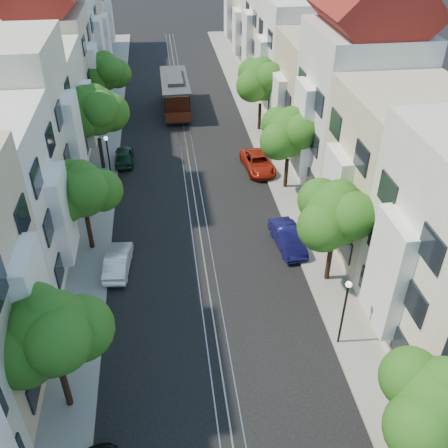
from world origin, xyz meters
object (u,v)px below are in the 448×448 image
object	(u,v)px
tree_e_b	(337,215)
parked_car_e_far	(258,163)
lamp_west	(108,154)
tree_e_d	(262,80)
lamp_east	(345,304)
tree_e_a	(440,405)
parked_car_e_mid	(288,238)
parked_car_w_far	(124,156)
tree_w_b	(83,191)
parked_car_w_mid	(118,261)
tree_e_c	(290,134)
tree_w_d	(105,72)
cable_car	(175,92)
tree_w_c	(96,112)
tree_w_a	(52,335)

from	to	relation	value
tree_e_b	parked_car_e_far	bearing A→B (deg)	96.68
lamp_west	tree_e_d	bearing A→B (deg)	33.50
lamp_east	tree_e_b	bearing A→B (deg)	79.07
tree_e_a	parked_car_e_mid	distance (m)	16.08
tree_e_b	tree_e_d	world-z (taller)	tree_e_d
tree_e_a	parked_car_w_far	bearing A→B (deg)	113.81
tree_e_d	parked_car_e_mid	world-z (taller)	tree_e_d
tree_w_b	parked_car_e_far	xyz separation A→B (m)	(12.74, 9.18, -3.74)
tree_e_d	tree_w_b	xyz separation A→B (m)	(-14.40, -17.00, -0.47)
lamp_east	parked_car_w_mid	size ratio (longest dim) A/B	1.05
lamp_west	tree_e_b	bearing A→B (deg)	-43.85
tree_e_c	parked_car_e_far	distance (m)	5.33
tree_w_d	cable_car	distance (m)	7.21
parked_car_e_mid	parked_car_w_mid	world-z (taller)	parked_car_e_mid
tree_w_c	lamp_west	size ratio (longest dim) A/B	1.71
lamp_east	parked_car_e_far	size ratio (longest dim) A/B	0.88
tree_w_b	parked_car_e_far	distance (m)	16.14
parked_car_w_far	tree_w_b	bearing A→B (deg)	81.55
tree_e_a	tree_w_d	world-z (taller)	tree_w_d
parked_car_e_far	tree_e_d	bearing A→B (deg)	73.04
parked_car_w_far	parked_car_e_far	bearing A→B (deg)	165.72
tree_e_b	parked_car_e_mid	distance (m)	5.64
tree_e_b	tree_e_d	size ratio (longest dim) A/B	0.98
lamp_east	parked_car_e_far	xyz separation A→B (m)	(-0.70, 19.15, -2.19)
tree_w_a	parked_car_w_far	size ratio (longest dim) A/B	1.77
lamp_east	parked_car_e_far	world-z (taller)	lamp_east
tree_w_d	parked_car_w_mid	distance (m)	24.78
tree_e_b	tree_w_d	distance (m)	30.60
tree_e_a	lamp_east	xyz separation A→B (m)	(-0.96, 7.02, -1.55)
parked_car_w_mid	parked_car_w_far	world-z (taller)	parked_car_w_mid
tree_w_c	lamp_east	size ratio (longest dim) A/B	1.71
tree_w_c	tree_w_d	world-z (taller)	tree_w_c
lamp_east	parked_car_e_mid	distance (m)	8.83
tree_e_c	tree_w_a	xyz separation A→B (m)	(-14.40, -18.00, 0.13)
tree_w_d	cable_car	bearing A→B (deg)	8.69
tree_e_b	parked_car_w_mid	world-z (taller)	tree_e_b
tree_e_d	tree_w_d	distance (m)	15.25
parked_car_e_mid	tree_w_c	bearing A→B (deg)	129.95
tree_e_a	tree_e_c	world-z (taller)	tree_e_c
tree_w_a	tree_w_c	bearing A→B (deg)	90.00
tree_e_b	lamp_west	size ratio (longest dim) A/B	1.61
tree_e_b	tree_e_d	bearing A→B (deg)	90.00
tree_e_a	tree_w_c	world-z (taller)	tree_w_c
tree_w_b	parked_car_w_far	distance (m)	12.58
cable_car	parked_car_w_mid	bearing A→B (deg)	-101.25
parked_car_e_far	parked_car_w_mid	world-z (taller)	same
tree_e_a	tree_e_b	xyz separation A→B (m)	(0.00, 12.00, 0.34)
tree_e_c	tree_w_b	bearing A→B (deg)	-157.38
tree_w_c	lamp_west	distance (m)	3.81
tree_e_a	tree_w_d	size ratio (longest dim) A/B	0.96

